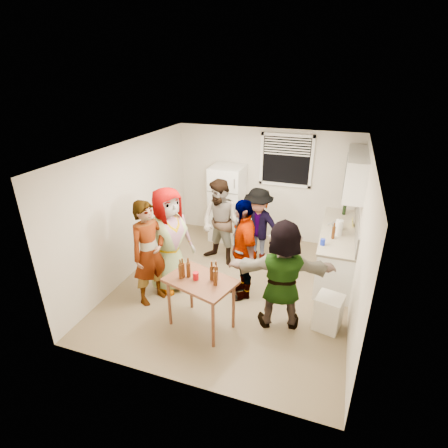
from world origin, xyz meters
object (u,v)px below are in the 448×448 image
at_px(kettle, 337,229).
at_px(guest_stripe, 154,299).
at_px(guest_grey, 172,286).
at_px(guest_orange, 278,322).
at_px(beer_bottle_table, 212,279).
at_px(guest_black, 242,293).
at_px(refrigerator, 227,203).
at_px(guest_back_left, 221,261).
at_px(red_cup, 196,279).
at_px(trash_bin, 328,314).
at_px(serving_table, 202,325).
at_px(guest_back_right, 256,261).
at_px(wine_bottle, 344,214).
at_px(blue_cup, 322,245).
at_px(beer_bottle_counter, 333,238).

distance_m(kettle, guest_stripe, 3.56).
relative_size(kettle, guest_grey, 0.13).
bearing_deg(guest_orange, kettle, -124.85).
height_order(beer_bottle_table, guest_black, beer_bottle_table).
distance_m(refrigerator, guest_back_left, 1.41).
xyz_separation_m(red_cup, guest_back_left, (-0.31, 1.95, -0.83)).
height_order(trash_bin, serving_table, trash_bin).
relative_size(trash_bin, guest_back_right, 0.35).
relative_size(red_cup, guest_back_right, 0.07).
bearing_deg(wine_bottle, serving_table, -121.39).
height_order(refrigerator, serving_table, refrigerator).
distance_m(guest_stripe, guest_black, 1.54).
bearing_deg(guest_back_left, blue_cup, 7.62).
relative_size(guest_stripe, guest_black, 1.02).
height_order(kettle, beer_bottle_table, kettle).
distance_m(blue_cup, red_cup, 2.29).
bearing_deg(guest_orange, beer_bottle_counter, -128.51).
bearing_deg(serving_table, guest_back_right, 81.69).
distance_m(trash_bin, guest_black, 1.55).
distance_m(kettle, serving_table, 3.06).
relative_size(refrigerator, serving_table, 1.72).
bearing_deg(guest_back_left, kettle, 27.78).
bearing_deg(guest_orange, guest_stripe, -12.24).
bearing_deg(guest_stripe, guest_back_right, -13.62).
xyz_separation_m(refrigerator, serving_table, (0.61, -3.05, -0.85)).
bearing_deg(guest_stripe, guest_back_left, 0.37).
relative_size(kettle, guest_back_left, 0.14).
bearing_deg(refrigerator, guest_back_left, -78.12).
bearing_deg(blue_cup, red_cup, -136.39).
relative_size(guest_grey, guest_stripe, 1.05).
relative_size(trash_bin, guest_back_left, 0.32).
distance_m(trash_bin, guest_orange, 0.77).
xyz_separation_m(beer_bottle_table, guest_stripe, (-1.20, 0.30, -0.83)).
distance_m(refrigerator, kettle, 2.51).
xyz_separation_m(serving_table, guest_black, (0.35, 1.00, 0.00)).
bearing_deg(kettle, guest_back_left, -175.05).
distance_m(beer_bottle_counter, guest_grey, 3.00).
bearing_deg(blue_cup, trash_bin, -76.31).
xyz_separation_m(refrigerator, kettle, (2.40, -0.74, 0.05)).
xyz_separation_m(refrigerator, guest_grey, (-0.30, -2.25, -0.85)).
relative_size(guest_back_left, guest_orange, 1.00).
xyz_separation_m(beer_bottle_table, guest_grey, (-1.06, 0.73, -0.83)).
relative_size(beer_bottle_counter, guest_grey, 0.12).
bearing_deg(red_cup, beer_bottle_counter, 46.20).
height_order(red_cup, guest_orange, red_cup).
bearing_deg(red_cup, guest_grey, 136.32).
height_order(kettle, red_cup, kettle).
bearing_deg(red_cup, refrigerator, 100.04).
distance_m(guest_grey, guest_back_right, 1.84).
bearing_deg(wine_bottle, guest_back_right, -149.28).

